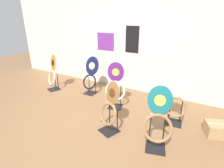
{
  "coord_description": "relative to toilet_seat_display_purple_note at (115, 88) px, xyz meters",
  "views": [
    {
      "loc": [
        1.73,
        -1.64,
        1.79
      ],
      "look_at": [
        0.13,
        1.12,
        0.55
      ],
      "focal_mm": 28.0,
      "sensor_mm": 36.0,
      "label": 1
    }
  ],
  "objects": [
    {
      "name": "wall_back",
      "position": [
        -0.15,
        1.1,
        0.86
      ],
      "size": [
        8.0,
        0.07,
        2.6
      ],
      "color": "silver",
      "rests_on": "ground_plane"
    },
    {
      "name": "toilet_seat_display_orange_sun",
      "position": [
        -1.85,
        0.03,
        -0.02
      ],
      "size": [
        0.42,
        0.36,
        0.92
      ],
      "color": "black",
      "rests_on": "ground_plane"
    },
    {
      "name": "toilet_seat_display_purple_note",
      "position": [
        0.0,
        0.0,
        0.0
      ],
      "size": [
        0.44,
        0.35,
        0.96
      ],
      "color": "black",
      "rests_on": "ground_plane"
    },
    {
      "name": "toilet_seat_display_teal_sax",
      "position": [
        1.1,
        -0.77,
        0.01
      ],
      "size": [
        0.45,
        0.37,
        0.93
      ],
      "color": "black",
      "rests_on": "ground_plane"
    },
    {
      "name": "storage_box",
      "position": [
        1.92,
        0.01,
        -0.34
      ],
      "size": [
        0.52,
        0.43,
        0.21
      ],
      "color": "tan",
      "rests_on": "ground_plane"
    },
    {
      "name": "ground_plane",
      "position": [
        -0.15,
        -1.22,
        -0.44
      ],
      "size": [
        14.0,
        14.0,
        0.0
      ],
      "primitive_type": "plane",
      "color": "#8E6642"
    },
    {
      "name": "toilet_seat_display_woodgrain",
      "position": [
        0.32,
        -0.77,
        -0.03
      ],
      "size": [
        0.41,
        0.36,
        0.86
      ],
      "color": "black",
      "rests_on": "ground_plane"
    },
    {
      "name": "toilet_seat_display_white_plain",
      "position": [
        1.19,
        0.03,
        -0.03
      ],
      "size": [
        0.38,
        0.31,
        0.85
      ],
      "color": "black",
      "rests_on": "ground_plane"
    },
    {
      "name": "toilet_seat_display_navy_moon",
      "position": [
        -0.88,
        0.35,
        -0.02
      ],
      "size": [
        0.38,
        0.34,
        0.9
      ],
      "color": "black",
      "rests_on": "ground_plane"
    }
  ]
}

